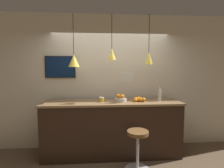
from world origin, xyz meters
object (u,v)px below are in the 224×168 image
juice_bottle (159,95)px  spread_jar (101,99)px  bar_stool (138,145)px  fruit_bowl (121,99)px  mounted_tv (60,67)px

juice_bottle → spread_jar: 1.17m
bar_stool → juice_bottle: (0.57, 0.60, 0.76)m
juice_bottle → spread_jar: bearing=180.0°
fruit_bowl → mounted_tv: 1.45m
spread_jar → bar_stool: bearing=-45.1°
mounted_tv → bar_stool: bearing=-33.8°
fruit_bowl → spread_jar: 0.38m
juice_bottle → spread_jar: (-1.17, 0.00, -0.07)m
fruit_bowl → mounted_tv: bearing=163.1°
fruit_bowl → juice_bottle: juice_bottle is taller
juice_bottle → spread_jar: size_ratio=2.70×
bar_stool → fruit_bowl: bearing=110.0°
bar_stool → mounted_tv: (-1.47, 0.98, 1.33)m
juice_bottle → mounted_tv: bearing=169.4°
bar_stool → juice_bottle: juice_bottle is taller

